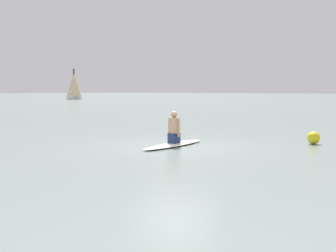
# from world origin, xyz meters

# --- Properties ---
(ground_plane) EXTENTS (400.00, 400.00, 0.00)m
(ground_plane) POSITION_xyz_m (0.00, 0.00, 0.00)
(ground_plane) COLOR slate
(surfboard) EXTENTS (3.08, 0.71, 0.10)m
(surfboard) POSITION_xyz_m (0.19, 0.18, 0.05)
(surfboard) COLOR silver
(surfboard) RESTS_ON ground
(person_paddler) EXTENTS (0.35, 0.45, 1.04)m
(person_paddler) POSITION_xyz_m (0.19, 0.18, 0.57)
(person_paddler) COLOR navy
(person_paddler) RESTS_ON surfboard
(sailboat_near_right) EXTENTS (4.28, 3.87, 5.91)m
(sailboat_near_right) POSITION_xyz_m (42.61, 56.34, 2.78)
(sailboat_near_right) COLOR silver
(sailboat_near_right) RESTS_ON ground
(buoy_marker) EXTENTS (0.43, 0.43, 0.43)m
(buoy_marker) POSITION_xyz_m (3.41, -3.24, 0.21)
(buoy_marker) COLOR yellow
(buoy_marker) RESTS_ON ground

